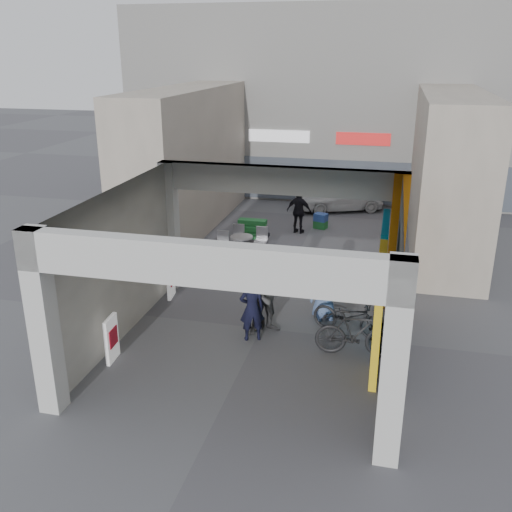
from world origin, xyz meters
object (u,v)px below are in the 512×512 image
(man_elderly, at_px, (325,289))
(bicycle_front, at_px, (349,316))
(man_back_turned, at_px, (269,294))
(white_van, at_px, (339,196))
(man_with_dog, at_px, (252,308))
(bicycle_rear, at_px, (356,333))
(border_collie, at_px, (259,320))
(produce_stand, at_px, (252,234))
(cafe_set, at_px, (240,246))
(man_crates, at_px, (299,211))

(man_elderly, distance_m, bicycle_front, 0.99)
(man_back_turned, bearing_deg, man_elderly, 7.79)
(white_van, bearing_deg, man_with_dog, 153.34)
(man_with_dog, distance_m, bicycle_rear, 2.37)
(man_elderly, height_order, bicycle_front, man_elderly)
(border_collie, bearing_deg, produce_stand, 102.69)
(cafe_set, height_order, man_crates, man_crates)
(cafe_set, height_order, bicycle_front, bicycle_front)
(man_with_dog, xyz_separation_m, white_van, (0.81, 11.58, -0.17))
(border_collie, xyz_separation_m, bicycle_front, (2.09, 0.24, 0.23))
(man_with_dog, relative_size, man_crates, 0.97)
(border_collie, relative_size, man_crates, 0.36)
(man_elderly, height_order, bicycle_rear, man_elderly)
(white_van, bearing_deg, man_crates, 139.44)
(cafe_set, bearing_deg, white_van, 67.87)
(border_collie, relative_size, white_van, 0.16)
(man_elderly, xyz_separation_m, bicycle_rear, (0.89, -1.64, -0.24))
(bicycle_rear, bearing_deg, man_with_dog, 80.92)
(produce_stand, distance_m, man_back_turned, 6.64)
(man_elderly, relative_size, man_crates, 0.96)
(produce_stand, bearing_deg, cafe_set, -72.65)
(cafe_set, distance_m, man_elderly, 5.04)
(cafe_set, height_order, white_van, white_van)
(man_elderly, bearing_deg, produce_stand, 98.99)
(border_collie, relative_size, bicycle_rear, 0.33)
(man_elderly, xyz_separation_m, man_crates, (-1.74, 6.71, 0.04))
(bicycle_rear, relative_size, white_van, 0.49)
(bicycle_front, bearing_deg, produce_stand, 48.56)
(man_crates, bearing_deg, white_van, -94.63)
(bicycle_rear, bearing_deg, bicycle_front, 8.75)
(cafe_set, distance_m, bicycle_rear, 6.87)
(bicycle_front, bearing_deg, border_collie, 112.68)
(cafe_set, bearing_deg, border_collie, -70.21)
(man_back_turned, relative_size, man_elderly, 1.26)
(cafe_set, bearing_deg, bicycle_front, -50.14)
(border_collie, xyz_separation_m, man_back_turned, (0.27, -0.10, 0.73))
(man_back_turned, bearing_deg, white_van, 53.84)
(man_crates, height_order, bicycle_rear, man_crates)
(man_back_turned, bearing_deg, border_collie, 125.95)
(man_with_dog, bearing_deg, white_van, -117.51)
(man_elderly, xyz_separation_m, bicycle_front, (0.65, -0.68, -0.31))
(produce_stand, relative_size, border_collie, 2.03)
(produce_stand, height_order, man_back_turned, man_back_turned)
(produce_stand, distance_m, bicycle_rear, 8.02)
(produce_stand, relative_size, bicycle_front, 0.67)
(bicycle_rear, bearing_deg, border_collie, 67.79)
(bicycle_front, distance_m, white_van, 10.86)
(man_with_dog, xyz_separation_m, man_crates, (-0.28, 8.18, 0.03))
(produce_stand, relative_size, man_crates, 0.72)
(produce_stand, bearing_deg, man_crates, 63.95)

